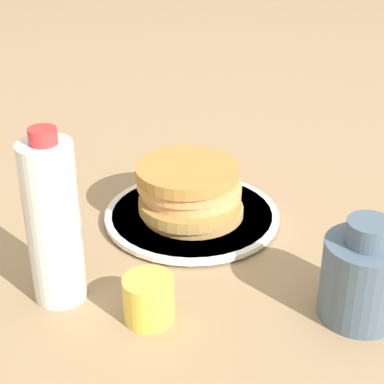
{
  "coord_description": "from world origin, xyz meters",
  "views": [
    {
      "loc": [
        -0.17,
        -0.8,
        0.49
      ],
      "look_at": [
        -0.03,
        0.02,
        0.05
      ],
      "focal_mm": 60.0,
      "sensor_mm": 36.0,
      "label": 1
    }
  ],
  "objects_px": {
    "juice_glass": "(149,299)",
    "cream_jug": "(363,276)",
    "pancake_stack": "(190,190)",
    "water_bottle_near": "(53,222)",
    "plate": "(192,216)"
  },
  "relations": [
    {
      "from": "juice_glass",
      "to": "cream_jug",
      "type": "relative_size",
      "value": 0.47
    },
    {
      "from": "juice_glass",
      "to": "cream_jug",
      "type": "height_order",
      "value": "cream_jug"
    },
    {
      "from": "water_bottle_near",
      "to": "juice_glass",
      "type": "bearing_deg",
      "value": -31.42
    },
    {
      "from": "pancake_stack",
      "to": "juice_glass",
      "type": "bearing_deg",
      "value": -111.41
    },
    {
      "from": "juice_glass",
      "to": "cream_jug",
      "type": "distance_m",
      "value": 0.25
    },
    {
      "from": "water_bottle_near",
      "to": "pancake_stack",
      "type": "bearing_deg",
      "value": 39.19
    },
    {
      "from": "pancake_stack",
      "to": "water_bottle_near",
      "type": "distance_m",
      "value": 0.25
    },
    {
      "from": "plate",
      "to": "juice_glass",
      "type": "relative_size",
      "value": 4.29
    },
    {
      "from": "cream_jug",
      "to": "juice_glass",
      "type": "bearing_deg",
      "value": 171.99
    },
    {
      "from": "cream_jug",
      "to": "water_bottle_near",
      "type": "relative_size",
      "value": 0.57
    },
    {
      "from": "plate",
      "to": "pancake_stack",
      "type": "height_order",
      "value": "pancake_stack"
    },
    {
      "from": "plate",
      "to": "pancake_stack",
      "type": "distance_m",
      "value": 0.04
    },
    {
      "from": "pancake_stack",
      "to": "water_bottle_near",
      "type": "relative_size",
      "value": 0.74
    },
    {
      "from": "juice_glass",
      "to": "cream_jug",
      "type": "xyz_separation_m",
      "value": [
        0.25,
        -0.03,
        0.03
      ]
    },
    {
      "from": "pancake_stack",
      "to": "cream_jug",
      "type": "bearing_deg",
      "value": -57.28
    }
  ]
}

